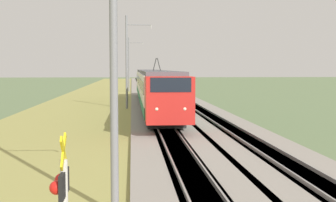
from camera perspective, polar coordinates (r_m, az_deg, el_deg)
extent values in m
cube|color=gray|center=(56.99, -2.29, 0.03)|extent=(240.00, 4.40, 0.30)
cube|color=gray|center=(57.29, 1.80, 0.05)|extent=(240.00, 4.40, 0.30)
cube|color=#4C4238|center=(56.99, -2.29, 0.03)|extent=(240.00, 1.57, 0.30)
cube|color=gray|center=(56.96, -2.83, 0.25)|extent=(240.00, 0.07, 0.15)
cube|color=gray|center=(57.00, -1.76, 0.26)|extent=(240.00, 0.07, 0.15)
cube|color=#4C4238|center=(57.29, 1.80, 0.05)|extent=(240.00, 1.57, 0.30)
cube|color=gray|center=(57.22, 1.26, 0.27)|extent=(240.00, 0.07, 0.15)
cube|color=gray|center=(57.34, 2.33, 0.28)|extent=(240.00, 0.07, 0.15)
cube|color=#99934C|center=(57.05, -7.73, -0.09)|extent=(240.00, 13.91, 0.12)
cube|color=red|center=(26.75, 0.14, 0.16)|extent=(2.34, 2.70, 2.66)
cube|color=black|center=(26.35, 0.20, 2.04)|extent=(1.68, 2.25, 0.80)
sphere|color=#F2EAC6|center=(25.62, -1.39, -0.99)|extent=(0.20, 0.20, 0.20)
sphere|color=#F2EAC6|center=(25.75, 2.06, -0.97)|extent=(0.20, 0.20, 0.20)
cube|color=#196B47|center=(37.11, -1.14, -0.24)|extent=(18.35, 2.82, 0.75)
cube|color=silver|center=(37.04, -1.14, 1.82)|extent=(18.35, 2.82, 1.92)
cube|color=black|center=(37.03, -1.14, 2.06)|extent=(16.88, 2.84, 0.81)
cube|color=#515156|center=(37.01, -1.14, 3.50)|extent=(18.35, 2.59, 0.25)
cube|color=black|center=(37.17, -1.14, -1.23)|extent=(17.43, 2.39, 0.55)
cylinder|color=black|center=(29.79, -1.34, -2.24)|extent=(0.86, 0.12, 0.86)
cylinder|color=black|center=(29.87, 0.70, -2.23)|extent=(0.86, 0.12, 0.86)
cube|color=#196B47|center=(57.17, -2.30, 1.27)|extent=(20.69, 2.82, 0.75)
cube|color=silver|center=(57.12, -2.31, 2.60)|extent=(20.69, 2.82, 1.92)
cube|color=black|center=(57.12, -2.31, 2.76)|extent=(19.03, 2.84, 0.81)
cube|color=#515156|center=(57.11, -2.31, 3.69)|extent=(20.69, 2.59, 0.25)
cube|color=black|center=(57.21, -2.30, 0.62)|extent=(19.66, 2.39, 0.55)
cylinder|color=black|center=(39.75, -1.63, 4.51)|extent=(0.06, 0.33, 1.08)
cylinder|color=black|center=(39.77, -1.12, 4.51)|extent=(0.06, 0.33, 1.08)
cube|color=black|center=(29.94, -0.32, -3.91)|extent=(0.10, 0.10, 0.00)
cube|color=black|center=(6.97, -12.56, -9.80)|extent=(0.70, 0.06, 0.36)
sphere|color=red|center=(6.77, -13.43, -10.24)|extent=(0.20, 0.20, 0.20)
sphere|color=red|center=(7.20, -12.87, -9.37)|extent=(0.20, 0.20, 0.20)
cube|color=yellow|center=(6.88, -12.63, -5.99)|extent=(0.49, 0.03, 0.49)
cube|color=yellow|center=(6.88, -12.63, -5.99)|extent=(0.49, 0.03, 0.49)
cylinder|color=slate|center=(12.76, -6.64, 5.06)|extent=(0.22, 0.22, 8.76)
cylinder|color=slate|center=(46.35, -5.06, 4.65)|extent=(0.22, 0.22, 9.28)
cylinder|color=slate|center=(46.54, -3.59, 9.26)|extent=(0.08, 2.40, 0.08)
cylinder|color=#B2ADA8|center=(46.56, -2.10, 9.02)|extent=(0.10, 0.10, 0.30)
cylinder|color=slate|center=(79.94, -4.81, 4.41)|extent=(0.22, 0.22, 9.33)
cylinder|color=slate|center=(80.06, -3.96, 7.11)|extent=(0.08, 2.40, 0.08)
cylinder|color=#B2ADA8|center=(80.07, -3.09, 6.97)|extent=(0.10, 0.10, 0.30)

